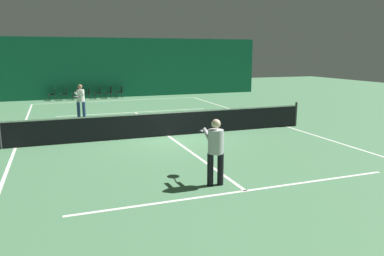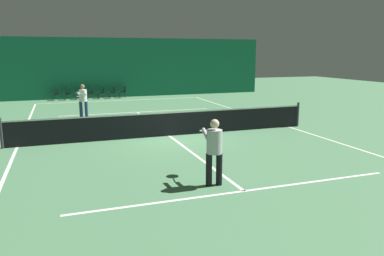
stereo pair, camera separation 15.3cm
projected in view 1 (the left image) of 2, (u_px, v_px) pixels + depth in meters
The scene contains 18 objects.
ground_plane at pixel (168, 136), 14.77m from camera, with size 60.00×60.00×0.00m, color #4C7F56.
backdrop_curtain at pixel (112, 68), 27.27m from camera, with size 23.00×0.12×4.30m.
court_line_baseline_far at pixel (118, 101), 25.71m from camera, with size 11.00×0.10×0.00m.
court_line_service_far at pixel (135, 112), 20.65m from camera, with size 8.25×0.10×0.00m.
court_line_service_near at pixel (246, 191), 8.88m from camera, with size 8.25×0.10×0.00m.
court_line_sideline_left at pixel (15, 148), 12.90m from camera, with size 0.10×23.80×0.00m.
court_line_sideline_right at pixel (287, 127), 16.63m from camera, with size 0.10×23.80×0.00m.
court_line_centre at pixel (168, 136), 14.77m from camera, with size 0.10×12.80×0.00m.
tennis_net at pixel (168, 123), 14.67m from camera, with size 12.00×0.10×1.07m.
player_near at pixel (215, 147), 9.13m from camera, with size 0.54×1.38×1.66m.
player_far at pixel (80, 99), 18.63m from camera, with size 0.66×1.40×1.69m.
courtside_chair_0 at pixel (53, 93), 25.66m from camera, with size 0.44×0.44×0.84m.
courtside_chair_1 at pixel (65, 93), 25.92m from camera, with size 0.44×0.44×0.84m.
courtside_chair_2 at pixel (76, 93), 26.18m from camera, with size 0.44×0.44×0.84m.
courtside_chair_3 at pixel (87, 92), 26.44m from camera, with size 0.44×0.44×0.84m.
courtside_chair_4 at pixel (99, 92), 26.70m from camera, with size 0.44×0.44×0.84m.
courtside_chair_5 at pixel (109, 92), 26.96m from camera, with size 0.44×0.44×0.84m.
courtside_chair_6 at pixel (120, 91), 27.22m from camera, with size 0.44×0.44×0.84m.
Camera 1 is at (-4.11, -13.85, 3.22)m, focal length 35.00 mm.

